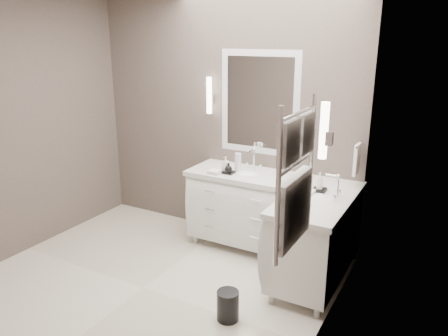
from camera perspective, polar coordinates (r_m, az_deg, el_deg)
The scene contains 19 objects.
floor at distance 4.25m, azimuth -10.44°, elevation -15.21°, with size 3.20×3.00×0.01m, color silver.
wall_back at distance 4.93m, azimuth -0.14°, elevation 6.59°, with size 3.20×0.01×2.70m, color #544843.
wall_left at distance 4.90m, azimuth -26.09°, elevation 4.79°, with size 0.01×3.00×2.70m, color #544843.
wall_right at distance 2.97m, azimuth 12.86°, elevation -0.90°, with size 0.01×3.00×2.70m, color #544843.
vanity_back at distance 4.73m, azimuth 2.99°, elevation -4.81°, with size 1.24×0.59×0.97m.
vanity_right at distance 4.16m, azimuth 11.95°, elevation -8.35°, with size 0.59×1.24×0.97m.
mirror_back at distance 4.68m, azimuth 4.63°, elevation 8.46°, with size 0.90×0.02×1.10m.
mirror_right at distance 3.68m, azimuth 16.41°, elevation 5.49°, with size 0.02×0.90×1.10m.
sconce_back at distance 4.89m, azimuth -1.95°, elevation 9.37°, with size 0.06×0.06×0.40m.
sconce_right at distance 3.13m, azimuth 12.91°, elevation 4.64°, with size 0.06×0.06×0.40m.
towel_bar_corner at distance 4.32m, azimuth 16.97°, elevation 1.16°, with size 0.03×0.22×0.30m.
towel_ladder at distance 2.61m, azimuth 9.24°, elevation -2.21°, with size 0.06×0.58×0.90m.
waste_bin at distance 3.73m, azimuth 0.50°, elevation -17.52°, with size 0.18×0.18×0.26m, color black.
amenity_tray_back at distance 4.58m, azimuth 0.43°, elevation -0.54°, with size 0.14×0.11×0.02m, color black.
amenity_tray_right at distance 4.14m, azimuth 12.31°, elevation -2.87°, with size 0.12×0.16×0.02m, color black.
water_bottle at distance 4.61m, azimuth 1.83°, elevation 0.72°, with size 0.07×0.07×0.20m, color silver.
soap_bottle_a at distance 4.58m, azimuth 0.23°, elevation 0.59°, with size 0.07×0.07×0.15m, color white.
soap_bottle_b at distance 4.52m, azimuth 0.59°, elevation 0.04°, with size 0.08×0.08×0.10m, color black.
soap_bottle_c at distance 4.11m, azimuth 12.39°, elevation -1.67°, with size 0.06×0.06×0.16m, color white.
Camera 1 is at (2.36, -2.73, 2.24)m, focal length 35.00 mm.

